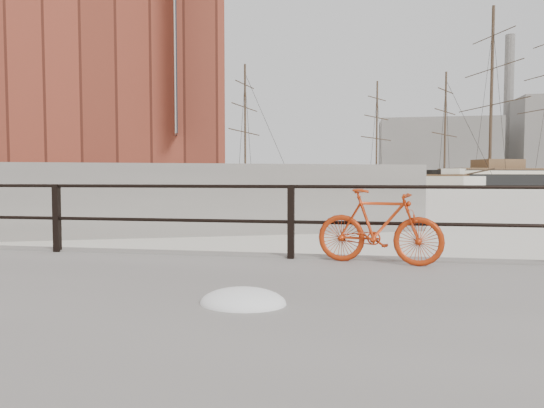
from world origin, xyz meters
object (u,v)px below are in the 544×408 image
at_px(schooner_left, 211,187).
at_px(workboat_near, 55,193).
at_px(bicycle, 379,227).
at_px(schooner_mid, 409,186).
at_px(workboat_far, 113,192).

xyz_separation_m(schooner_left, workboat_near, (-4.80, -34.01, 0.00)).
bearing_deg(bicycle, schooner_mid, 95.98).
distance_m(bicycle, schooner_mid, 78.65).
bearing_deg(schooner_mid, bicycle, -67.02).
relative_size(bicycle, schooner_mid, 0.06).
distance_m(bicycle, workboat_far, 47.36).
xyz_separation_m(schooner_left, workboat_far, (-1.53, -29.05, 0.00)).
distance_m(bicycle, schooner_left, 73.12).
bearing_deg(schooner_mid, workboat_far, -102.23).
distance_m(schooner_left, workboat_far, 29.09).
bearing_deg(schooner_mid, workboat_near, -101.40).
bearing_deg(workboat_near, bicycle, -66.61).
height_order(schooner_left, workboat_near, schooner_left).
xyz_separation_m(bicycle, schooner_mid, (8.33, 78.20, -0.83)).
relative_size(schooner_mid, workboat_near, 2.44).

